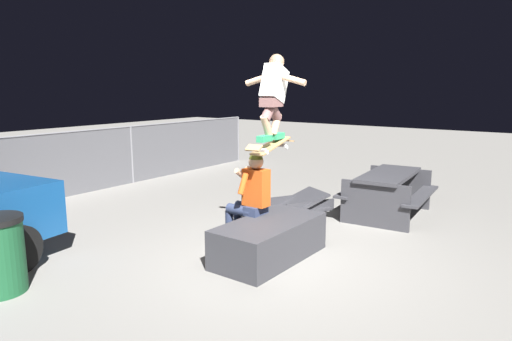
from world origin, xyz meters
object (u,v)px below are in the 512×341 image
person_sitting_on_ledge (250,195)px  picnic_table_back (388,187)px  ledge_box_main (270,240)px  skateboard (271,146)px  kicker_ramp (295,206)px  skater_airborne (273,93)px

person_sitting_on_ledge → picnic_table_back: person_sitting_on_ledge is taller
ledge_box_main → skateboard: skateboard is taller
ledge_box_main → person_sitting_on_ledge: person_sitting_on_ledge is taller
skateboard → kicker_ramp: 2.45m
kicker_ramp → picnic_table_back: picnic_table_back is taller
ledge_box_main → skater_airborne: size_ratio=1.42×
person_sitting_on_ledge → kicker_ramp: person_sitting_on_ledge is taller
ledge_box_main → skater_airborne: bearing=28.5°
kicker_ramp → person_sitting_on_ledge: bearing=-166.6°
ledge_box_main → skater_airborne: 1.91m
skateboard → skater_airborne: skater_airborne is taller
kicker_ramp → skateboard: bearing=-159.1°
kicker_ramp → picnic_table_back: size_ratio=0.72×
picnic_table_back → ledge_box_main: bearing=169.0°
person_sitting_on_ledge → skateboard: skateboard is taller
ledge_box_main → kicker_ramp: size_ratio=1.23×
person_sitting_on_ledge → kicker_ramp: size_ratio=1.03×
person_sitting_on_ledge → picnic_table_back: bearing=-20.5°
skateboard → kicker_ramp: bearing=20.9°
picnic_table_back → kicker_ramp: bearing=112.0°
person_sitting_on_ledge → kicker_ramp: bearing=13.4°
person_sitting_on_ledge → skater_airborne: 1.40m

